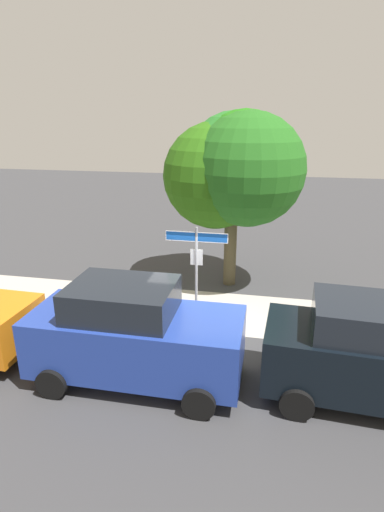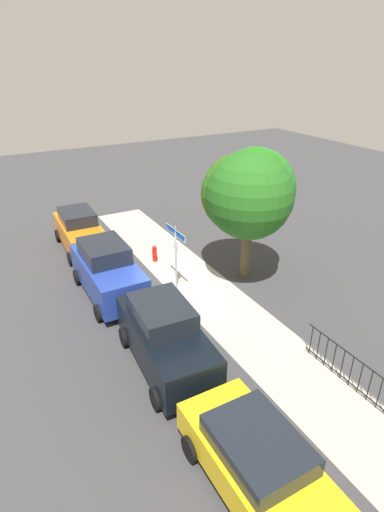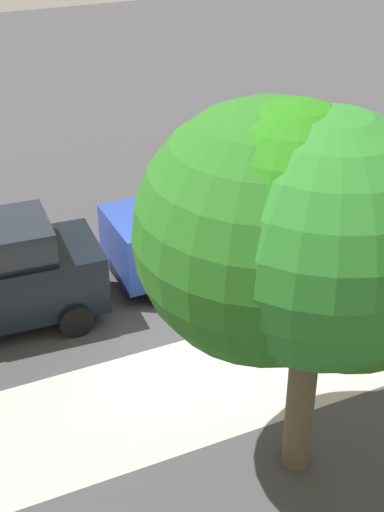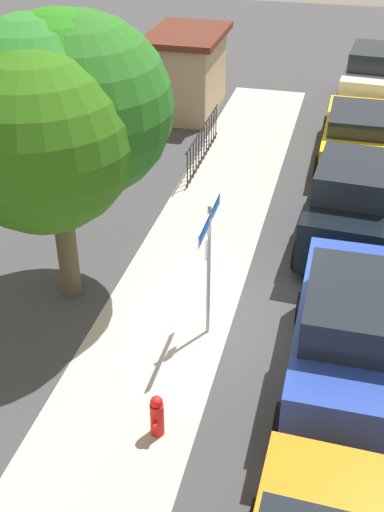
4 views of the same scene
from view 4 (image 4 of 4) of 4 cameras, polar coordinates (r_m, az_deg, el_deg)
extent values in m
plane|color=#38383A|center=(12.64, 3.61, -5.78)|extent=(60.00, 60.00, 0.00)
cube|color=#A9A297|center=(14.45, 0.09, -0.18)|extent=(24.00, 2.60, 0.00)
cylinder|color=#9EA0A5|center=(11.55, 1.48, -1.47)|extent=(0.07, 0.07, 2.74)
cube|color=#144799|center=(10.96, 1.56, 3.34)|extent=(1.57, 0.02, 0.22)
cube|color=white|center=(10.96, 1.57, 3.34)|extent=(1.60, 0.02, 0.25)
cube|color=silver|center=(11.25, 1.42, 0.92)|extent=(0.32, 0.02, 0.42)
cylinder|color=#4C442D|center=(12.86, -11.21, 1.93)|extent=(0.41, 0.41, 2.80)
sphere|color=#2A6212|center=(11.47, -13.25, 10.08)|extent=(3.30, 3.30, 3.30)
sphere|color=#22601A|center=(12.09, -9.82, 12.95)|extent=(3.39, 3.39, 3.39)
sphere|color=#206B12|center=(11.96, -11.40, 14.15)|extent=(2.84, 2.84, 2.84)
sphere|color=#256D23|center=(11.92, -13.34, 12.71)|extent=(3.22, 3.22, 3.22)
cube|color=#213A97|center=(11.03, 13.92, -7.40)|extent=(4.40, 1.83, 1.22)
cube|color=black|center=(10.25, 14.53, -4.35)|extent=(2.11, 1.60, 0.65)
cylinder|color=black|center=(12.57, 9.77, -4.67)|extent=(0.64, 0.22, 0.64)
cylinder|color=black|center=(10.35, 7.93, -14.52)|extent=(0.64, 0.22, 0.64)
cube|color=black|center=(15.06, 13.89, 4.24)|extent=(4.45, 2.03, 1.16)
cube|color=black|center=(14.43, 14.25, 6.88)|extent=(2.18, 1.68, 0.62)
cylinder|color=black|center=(16.69, 11.15, 5.28)|extent=(0.65, 0.26, 0.64)
cylinder|color=black|center=(14.13, 9.42, 0.03)|extent=(0.65, 0.26, 0.64)
cylinder|color=black|center=(14.07, 16.52, -1.17)|extent=(0.65, 0.26, 0.64)
cube|color=yellow|center=(19.51, 14.40, 10.29)|extent=(4.58, 1.85, 0.79)
cube|color=black|center=(19.03, 14.63, 11.72)|extent=(2.20, 1.62, 0.46)
cylinder|color=black|center=(21.11, 11.92, 11.20)|extent=(0.64, 0.22, 0.64)
cylinder|color=black|center=(18.24, 11.16, 7.76)|extent=(0.64, 0.22, 0.64)
cube|color=silver|center=(23.99, 15.71, 14.78)|extent=(4.68, 2.12, 1.15)
cube|color=black|center=(23.48, 15.97, 16.63)|extent=(2.30, 1.74, 0.62)
cylinder|color=black|center=(25.69, 13.79, 14.87)|extent=(0.65, 0.27, 0.64)
cylinder|color=black|center=(22.75, 12.85, 12.68)|extent=(0.65, 0.27, 0.64)
cylinder|color=black|center=(18.61, 0.98, 11.35)|extent=(3.87, 0.04, 0.04)
cylinder|color=black|center=(18.97, 0.95, 8.74)|extent=(3.87, 0.04, 0.04)
cylinder|color=black|center=(17.24, -0.42, 7.63)|extent=(0.03, 0.03, 1.05)
cylinder|color=black|center=(17.52, -0.15, 8.07)|extent=(0.03, 0.03, 1.05)
cylinder|color=black|center=(17.81, 0.11, 8.49)|extent=(0.03, 0.03, 1.05)
cylinder|color=black|center=(18.09, 0.37, 8.90)|extent=(0.03, 0.03, 1.05)
cylinder|color=black|center=(18.38, 0.61, 9.30)|extent=(0.03, 0.03, 1.05)
cylinder|color=black|center=(18.67, 0.85, 9.68)|extent=(0.03, 0.03, 1.05)
cylinder|color=black|center=(18.96, 1.08, 10.05)|extent=(0.03, 0.03, 1.05)
cylinder|color=black|center=(19.25, 1.31, 10.41)|extent=(0.03, 0.03, 1.05)
cylinder|color=black|center=(19.54, 1.52, 10.76)|extent=(0.03, 0.03, 1.05)
cylinder|color=black|center=(19.83, 1.74, 11.10)|extent=(0.03, 0.03, 1.05)
cylinder|color=black|center=(20.12, 1.95, 11.43)|extent=(0.03, 0.03, 1.05)
cylinder|color=black|center=(20.42, 2.15, 11.75)|extent=(0.03, 0.03, 1.05)
cube|color=#998466|center=(22.49, -0.46, 15.75)|extent=(3.20, 2.03, 2.50)
cube|color=#4C2319|center=(22.13, -0.48, 19.09)|extent=(3.56, 2.39, 0.20)
cylinder|color=red|center=(10.34, -3.12, -14.26)|extent=(0.22, 0.22, 0.62)
sphere|color=red|center=(10.08, -3.18, -12.83)|extent=(0.20, 0.20, 0.20)
cylinder|color=red|center=(10.22, -3.39, -14.78)|extent=(0.10, 0.09, 0.09)
cylinder|color=red|center=(10.43, -2.86, -13.53)|extent=(0.10, 0.09, 0.09)
camera|label=1|loc=(13.69, 48.80, 11.48)|focal=28.48mm
camera|label=2|loc=(22.79, 30.08, 31.44)|focal=28.53mm
camera|label=3|loc=(18.53, -28.37, 30.53)|focal=50.61mm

